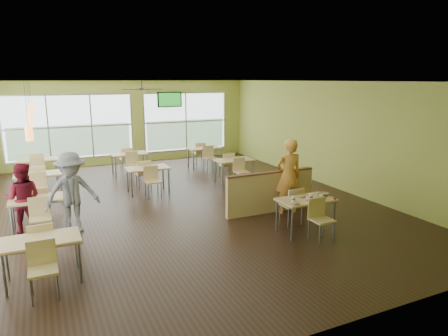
{
  "coord_description": "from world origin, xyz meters",
  "views": [
    {
      "loc": [
        -3.06,
        -9.68,
        3.26
      ],
      "look_at": [
        1.14,
        -0.67,
        1.03
      ],
      "focal_mm": 32.0,
      "sensor_mm": 36.0,
      "label": 1
    }
  ],
  "objects_px": {
    "half_wall_divider": "(270,192)",
    "man_plaid": "(288,176)",
    "main_table": "(306,204)",
    "food_basket": "(323,194)"
  },
  "relations": [
    {
      "from": "half_wall_divider",
      "to": "food_basket",
      "type": "height_order",
      "value": "half_wall_divider"
    },
    {
      "from": "main_table",
      "to": "half_wall_divider",
      "type": "height_order",
      "value": "half_wall_divider"
    },
    {
      "from": "main_table",
      "to": "man_plaid",
      "type": "distance_m",
      "value": 1.32
    },
    {
      "from": "main_table",
      "to": "half_wall_divider",
      "type": "xyz_separation_m",
      "value": [
        0.0,
        1.45,
        -0.11
      ]
    },
    {
      "from": "half_wall_divider",
      "to": "man_plaid",
      "type": "height_order",
      "value": "man_plaid"
    },
    {
      "from": "food_basket",
      "to": "main_table",
      "type": "bearing_deg",
      "value": -176.24
    },
    {
      "from": "main_table",
      "to": "food_basket",
      "type": "height_order",
      "value": "main_table"
    },
    {
      "from": "main_table",
      "to": "food_basket",
      "type": "relative_size",
      "value": 5.99
    },
    {
      "from": "main_table",
      "to": "man_plaid",
      "type": "xyz_separation_m",
      "value": [
        0.37,
        1.24,
        0.3
      ]
    },
    {
      "from": "main_table",
      "to": "half_wall_divider",
      "type": "relative_size",
      "value": 0.63
    }
  ]
}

